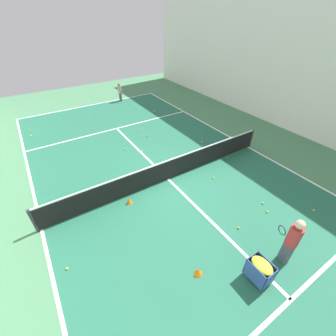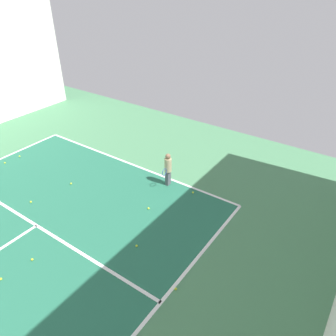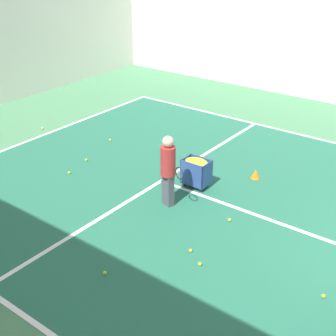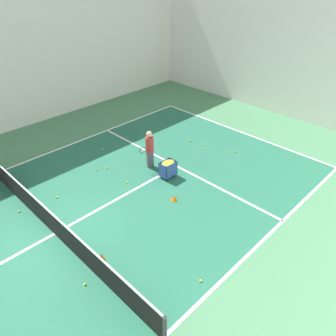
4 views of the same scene
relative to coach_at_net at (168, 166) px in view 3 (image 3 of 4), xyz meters
name	(u,v)px [view 3 (image 3 of 4)]	position (x,y,z in m)	size (l,w,h in m)	color
line_baseline_far	(38,137)	(0.78, 5.48, -0.94)	(9.84, 0.10, 0.00)	white
line_service_far	(161,181)	(0.78, 0.81, -0.94)	(9.84, 0.10, 0.00)	white
coach_at_net	(168,166)	(0.00, 0.00, 0.00)	(0.41, 0.69, 1.65)	#4C4C56
ball_cart	(196,167)	(1.08, -0.02, -0.44)	(0.45, 0.63, 0.72)	#2D478C
training_cone_0	(255,174)	(2.32, -0.97, -0.83)	(0.24, 0.24, 0.23)	orange
tennis_ball_5	(200,264)	(-1.39, -1.78, -0.91)	(0.07, 0.07, 0.07)	yellow
tennis_ball_11	(230,220)	(0.22, -1.46, -0.91)	(0.07, 0.07, 0.07)	yellow
tennis_ball_12	(110,140)	(1.86, 3.55, -0.91)	(0.07, 0.07, 0.07)	yellow
tennis_ball_13	(324,296)	(-0.86, -3.89, -0.91)	(0.07, 0.07, 0.07)	yellow
tennis_ball_14	(86,160)	(0.47, 3.11, -0.91)	(0.07, 0.07, 0.07)	yellow
tennis_ball_16	(69,173)	(-0.32, 2.91, -0.91)	(0.07, 0.07, 0.07)	yellow
tennis_ball_18	(42,128)	(1.26, 5.87, -0.91)	(0.07, 0.07, 0.07)	yellow
tennis_ball_19	(191,251)	(-1.16, -1.41, -0.91)	(0.07, 0.07, 0.07)	yellow
tennis_ball_25	(105,273)	(-2.62, -0.57, -0.91)	(0.07, 0.07, 0.07)	yellow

